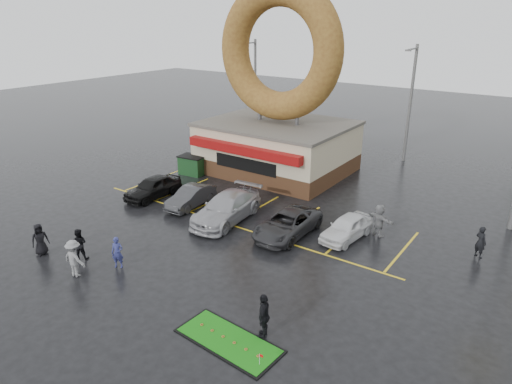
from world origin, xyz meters
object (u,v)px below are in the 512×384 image
Objects in this scene: car_silver at (227,208)px; putting_green at (229,341)px; donut_shop at (278,112)px; car_black at (153,187)px; streetlight_left at (255,87)px; car_white at (347,227)px; person_cameraman at (264,316)px; streetlight_mid at (410,101)px; car_grey at (287,224)px; person_blue at (117,253)px; dumpster at (192,165)px; car_dgrey at (191,197)px.

putting_green is (6.59, -8.10, -0.74)m from car_silver.
donut_shop is 10.54m from car_black.
streetlight_left is 2.47× the size of car_white.
person_cameraman reaches higher than car_black.
car_grey is at bearing -92.20° from streetlight_mid.
car_white is at bearing 19.67° from person_blue.
person_cameraman is 18.95m from dumpster.
person_blue reaches higher than car_black.
person_blue reaches higher than car_grey.
streetlight_left reaches higher than car_dgrey.
donut_shop is at bearing 147.79° from car_white.
car_grey is 2.57× the size of dumpster.
person_cameraman is at bearing -49.67° from car_silver.
dumpster is 18.96m from putting_green.
streetlight_mid reaches higher than car_silver.
streetlight_mid is 5.91× the size of person_blue.
streetlight_left is 29.07m from person_cameraman.
person_blue is at bearing -102.40° from streetlight_mid.
car_grey reaches higher than car_white.
car_silver is 2.98× the size of person_cameraman.
car_dgrey is 2.07× the size of dumpster.
car_black is 5.03m from dumpster.
dumpster is (2.37, -11.23, -4.13)m from streetlight_left.
car_black is 2.27× the size of person_cameraman.
streetlight_left is 2.20× the size of putting_green.
car_dgrey is at bearing -114.15° from streetlight_mid.
car_silver is 1.30× the size of putting_green.
donut_shop is at bearing -131.38° from streetlight_mid.
donut_shop reaches higher than car_silver.
streetlight_mid is 15.96m from car_white.
car_white is at bearing 28.28° from car_grey.
car_silver is 1.15× the size of car_grey.
car_dgrey is (3.00, 0.33, -0.07)m from car_black.
car_grey is 8.96m from putting_green.
car_grey is at bearing 27.28° from person_blue.
person_blue reaches higher than car_dgrey.
streetlight_left is at bearing 95.56° from dumpster.
car_dgrey is 0.80× the size of car_grey.
streetlight_mid is at bearing 69.44° from car_silver.
person_blue is 8.30m from person_cameraman.
putting_green is at bearing -38.98° from person_blue.
person_cameraman is at bearing -82.96° from streetlight_mid.
person_blue is at bearing -122.30° from car_grey.
car_grey is 8.36m from person_cameraman.
car_black is 0.99× the size of putting_green.
streetlight_mid is at bearing 40.08° from dumpster.
donut_shop is 8.86× the size of person_blue.
car_black reaches higher than car_dgrey.
donut_shop is at bearing 125.81° from car_grey.
person_cameraman is at bearing -27.65° from car_black.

